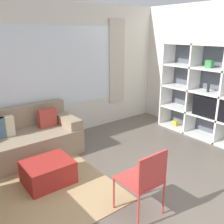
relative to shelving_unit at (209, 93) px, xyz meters
The scene contains 7 objects.
wall_back 3.23m from the shelving_unit, 142.77° to the left, with size 6.67×0.11×2.70m.
wall_right 0.54m from the shelving_unit, 52.38° to the left, with size 0.07×4.46×2.70m, color silver.
area_rug 4.07m from the shelving_unit, behind, with size 2.70×2.28×0.01m, color tan.
shelving_unit is the anchor object (origin of this frame).
couch_main 3.83m from the shelving_unit, 157.64° to the left, with size 2.19×0.93×0.84m.
ottoman 3.46m from the shelving_unit, behind, with size 0.68×0.56×0.34m.
folding_chair 2.92m from the shelving_unit, 161.32° to the right, with size 0.44×0.46×0.86m.
Camera 1 is at (-2.01, -1.32, 2.12)m, focal length 40.00 mm.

